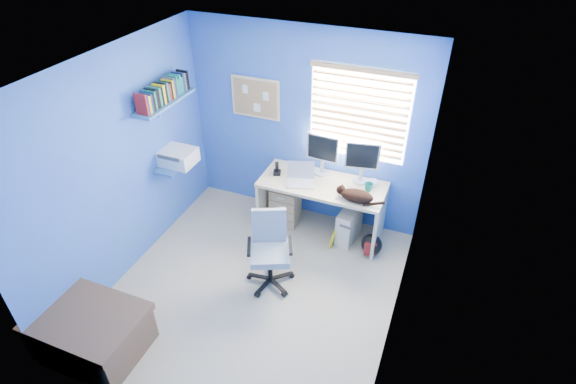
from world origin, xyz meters
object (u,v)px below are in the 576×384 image
at_px(cat, 357,196).
at_px(office_chair, 270,258).
at_px(desk, 321,208).
at_px(tower_pc, 349,224).
at_px(laptop, 300,176).

distance_m(cat, office_chair, 1.21).
bearing_deg(desk, cat, -22.79).
height_order(desk, cat, cat).
bearing_deg(desk, tower_pc, -2.58).
bearing_deg(laptop, office_chair, -107.62).
distance_m(desk, tower_pc, 0.41).
distance_m(laptop, office_chair, 1.07).
height_order(cat, tower_pc, cat).
relative_size(tower_pc, office_chair, 0.51).
bearing_deg(desk, office_chair, -103.57).
height_order(desk, laptop, laptop).
bearing_deg(office_chair, tower_pc, 58.40).
xyz_separation_m(laptop, cat, (0.72, -0.09, -0.04)).
xyz_separation_m(cat, tower_pc, (-0.09, 0.18, -0.58)).
relative_size(laptop, office_chair, 0.38).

